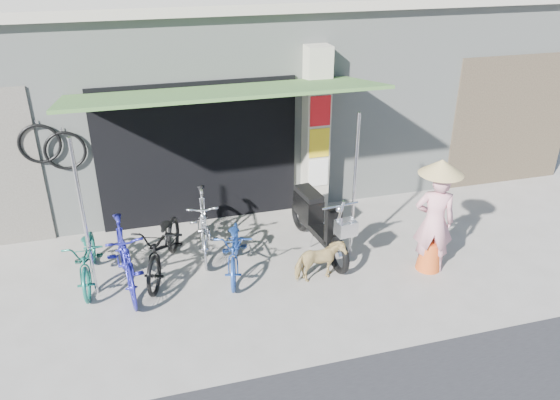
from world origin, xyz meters
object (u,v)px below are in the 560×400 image
object	(u,v)px
bike_blue	(125,257)
bike_navy	(235,248)
bike_silver	(203,223)
bike_black	(164,245)
moped	(317,220)
bike_teal	(89,257)
nun	(435,217)
street_dog	(320,262)

from	to	relation	value
bike_blue	bike_navy	xyz separation A→B (m)	(1.59, 0.01, -0.12)
bike_navy	bike_silver	bearing A→B (deg)	130.89
bike_black	moped	world-z (taller)	moped
bike_teal	nun	world-z (taller)	nun
bike_teal	moped	xyz separation A→B (m)	(3.51, -0.02, 0.11)
bike_silver	moped	world-z (taller)	moped
bike_blue	bike_silver	distance (m)	1.42
bike_silver	nun	xyz separation A→B (m)	(3.23, -1.44, 0.38)
bike_blue	moped	distance (m)	3.01
bike_black	street_dog	world-z (taller)	bike_black
moped	bike_silver	bearing A→B (deg)	160.32
bike_navy	bike_blue	bearing A→B (deg)	-166.09
bike_black	bike_navy	world-z (taller)	bike_black
bike_silver	street_dog	xyz separation A→B (m)	(1.51, -1.28, -0.19)
bike_blue	nun	bearing A→B (deg)	-15.82
bike_blue	moped	bearing A→B (deg)	-0.70
bike_black	bike_silver	bearing A→B (deg)	52.51
bike_blue	street_dog	bearing A→B (deg)	-18.20
street_dog	nun	xyz separation A→B (m)	(1.71, -0.16, 0.57)
bike_navy	street_dog	size ratio (longest dim) A/B	2.07
street_dog	nun	size ratio (longest dim) A/B	0.41
bike_silver	street_dog	bearing A→B (deg)	-33.29
bike_black	bike_silver	distance (m)	0.79
bike_navy	moped	xyz separation A→B (m)	(1.40, 0.30, 0.11)
bike_navy	street_dog	world-z (taller)	bike_navy
bike_teal	bike_navy	xyz separation A→B (m)	(2.11, -0.31, -0.00)
bike_silver	bike_teal	bearing A→B (deg)	-160.35
bike_black	moped	distance (m)	2.42
bike_blue	street_dog	size ratio (longest dim) A/B	2.34
bike_teal	street_dog	world-z (taller)	bike_teal
bike_teal	bike_black	xyz separation A→B (m)	(1.09, -0.04, 0.06)
nun	street_dog	bearing A→B (deg)	17.28
bike_silver	bike_navy	world-z (taller)	bike_silver
bike_teal	bike_silver	world-z (taller)	bike_silver
bike_blue	nun	world-z (taller)	nun
street_dog	moped	xyz separation A→B (m)	(0.25, 0.87, 0.20)
bike_silver	moped	size ratio (longest dim) A/B	0.84
bike_blue	bike_black	distance (m)	0.64
bike_silver	moped	bearing A→B (deg)	-6.06
bike_navy	nun	size ratio (longest dim) A/B	0.85
bike_silver	nun	size ratio (longest dim) A/B	0.94
moped	bike_blue	bearing A→B (deg)	179.28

